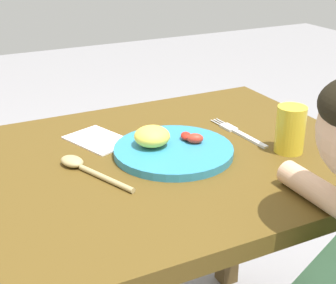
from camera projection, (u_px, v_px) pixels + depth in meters
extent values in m
cube|color=#553E16|center=(149.00, 167.00, 1.12)|extent=(1.01, 0.72, 0.04)
cube|color=#4D391B|center=(230.00, 202.00, 1.63)|extent=(0.06, 0.06, 0.63)
cylinder|color=teal|center=(173.00, 150.00, 1.13)|extent=(0.27, 0.27, 0.02)
ellipsoid|color=#EFD64C|center=(152.00, 136.00, 1.13)|extent=(0.08, 0.08, 0.05)
ellipsoid|color=red|center=(195.00, 138.00, 1.15)|extent=(0.05, 0.04, 0.02)
ellipsoid|color=red|center=(186.00, 136.00, 1.16)|extent=(0.03, 0.04, 0.02)
cube|color=silver|center=(250.00, 139.00, 1.21)|extent=(0.02, 0.12, 0.01)
cube|color=silver|center=(229.00, 127.00, 1.28)|extent=(0.03, 0.05, 0.01)
cylinder|color=silver|center=(221.00, 121.00, 1.32)|extent=(0.01, 0.04, 0.00)
cylinder|color=silver|center=(218.00, 122.00, 1.31)|extent=(0.01, 0.04, 0.00)
cylinder|color=silver|center=(216.00, 123.00, 1.31)|extent=(0.01, 0.04, 0.00)
cylinder|color=tan|center=(106.00, 178.00, 1.02)|extent=(0.07, 0.15, 0.01)
ellipsoid|color=tan|center=(72.00, 161.00, 1.08)|extent=(0.06, 0.07, 0.02)
cylinder|color=gold|center=(290.00, 129.00, 1.13)|extent=(0.07, 0.07, 0.11)
cylinder|color=#D8A884|center=(320.00, 193.00, 0.92)|extent=(0.05, 0.19, 0.05)
cube|color=white|center=(99.00, 140.00, 1.21)|extent=(0.15, 0.18, 0.00)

